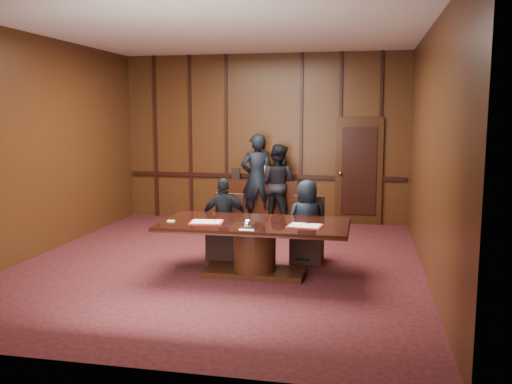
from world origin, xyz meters
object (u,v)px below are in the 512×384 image
signatory_right (307,221)px  witness_left (257,179)px  sideboard (261,199)px  conference_table (255,240)px  signatory_left (224,218)px  witness_right (278,184)px

signatory_right → witness_left: bearing=-82.0°
witness_left → sideboard: bearing=-131.2°
sideboard → conference_table: bearing=-80.5°
signatory_right → witness_left: witness_left is taller
sideboard → signatory_right: size_ratio=1.25×
signatory_left → signatory_right: 1.30m
conference_table → witness_left: size_ratio=1.41×
conference_table → witness_left: 3.69m
signatory_left → witness_right: 2.83m
sideboard → signatory_left: sideboard is taller
signatory_left → signatory_right: signatory_right is taller
signatory_right → witness_left: size_ratio=0.69×
conference_table → witness_right: bearing=94.1°
sideboard → signatory_right: bearing=-66.6°
signatory_right → witness_right: witness_right is taller
sideboard → signatory_right: 3.23m
sideboard → signatory_left: size_ratio=1.26×
conference_table → sideboard: bearing=99.5°
witness_right → signatory_left: bearing=101.6°
witness_right → conference_table: bearing=113.7°
sideboard → witness_left: size_ratio=0.86×
conference_table → signatory_right: signatory_right is taller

